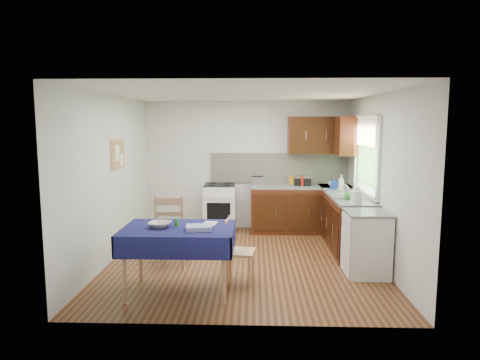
{
  "coord_description": "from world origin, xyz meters",
  "views": [
    {
      "loc": [
        0.16,
        -6.28,
        2.07
      ],
      "look_at": [
        -0.06,
        0.1,
        1.22
      ],
      "focal_mm": 32.0,
      "sensor_mm": 36.0,
      "label": 1
    }
  ],
  "objects_px": {
    "chair_near": "(236,248)",
    "dining_table": "(179,236)",
    "sandwich_press": "(302,181)",
    "chair_far": "(172,228)",
    "toaster": "(257,181)",
    "dish_rack": "(346,196)",
    "kettle": "(356,196)"
  },
  "relations": [
    {
      "from": "toaster",
      "to": "chair_near",
      "type": "bearing_deg",
      "value": -88.61
    },
    {
      "from": "dining_table",
      "to": "toaster",
      "type": "bearing_deg",
      "value": 66.71
    },
    {
      "from": "chair_far",
      "to": "chair_near",
      "type": "bearing_deg",
      "value": 150.2
    },
    {
      "from": "toaster",
      "to": "sandwich_press",
      "type": "height_order",
      "value": "toaster"
    },
    {
      "from": "chair_far",
      "to": "kettle",
      "type": "xyz_separation_m",
      "value": [
        2.68,
        0.16,
        0.46
      ]
    },
    {
      "from": "chair_near",
      "to": "dining_table",
      "type": "bearing_deg",
      "value": 125.08
    },
    {
      "from": "dining_table",
      "to": "chair_far",
      "type": "bearing_deg",
      "value": 100.7
    },
    {
      "from": "sandwich_press",
      "to": "dish_rack",
      "type": "distance_m",
      "value": 1.46
    },
    {
      "from": "chair_far",
      "to": "toaster",
      "type": "bearing_deg",
      "value": -119.4
    },
    {
      "from": "dining_table",
      "to": "chair_far",
      "type": "xyz_separation_m",
      "value": [
        -0.28,
        0.99,
        -0.15
      ]
    },
    {
      "from": "chair_far",
      "to": "kettle",
      "type": "relative_size",
      "value": 3.93
    },
    {
      "from": "sandwich_press",
      "to": "dining_table",
      "type": "bearing_deg",
      "value": -118.26
    },
    {
      "from": "sandwich_press",
      "to": "kettle",
      "type": "bearing_deg",
      "value": -70.88
    },
    {
      "from": "dining_table",
      "to": "dish_rack",
      "type": "distance_m",
      "value": 2.95
    },
    {
      "from": "dining_table",
      "to": "sandwich_press",
      "type": "height_order",
      "value": "sandwich_press"
    },
    {
      "from": "chair_near",
      "to": "dish_rack",
      "type": "xyz_separation_m",
      "value": [
        1.7,
        1.35,
        0.47
      ]
    },
    {
      "from": "dish_rack",
      "to": "dining_table",
      "type": "bearing_deg",
      "value": -147.79
    },
    {
      "from": "chair_near",
      "to": "sandwich_press",
      "type": "distance_m",
      "value": 2.98
    },
    {
      "from": "chair_far",
      "to": "chair_near",
      "type": "height_order",
      "value": "chair_far"
    },
    {
      "from": "dining_table",
      "to": "chair_near",
      "type": "bearing_deg",
      "value": 22.73
    },
    {
      "from": "chair_far",
      "to": "dining_table",
      "type": "bearing_deg",
      "value": 108.66
    },
    {
      "from": "dining_table",
      "to": "sandwich_press",
      "type": "distance_m",
      "value": 3.58
    },
    {
      "from": "dining_table",
      "to": "dish_rack",
      "type": "bearing_deg",
      "value": 30.59
    },
    {
      "from": "chair_near",
      "to": "sandwich_press",
      "type": "bearing_deg",
      "value": -15.61
    },
    {
      "from": "chair_near",
      "to": "kettle",
      "type": "bearing_deg",
      "value": -58.32
    },
    {
      "from": "toaster",
      "to": "dish_rack",
      "type": "relative_size",
      "value": 0.56
    },
    {
      "from": "toaster",
      "to": "sandwich_press",
      "type": "relative_size",
      "value": 0.8
    },
    {
      "from": "dining_table",
      "to": "kettle",
      "type": "height_order",
      "value": "kettle"
    },
    {
      "from": "chair_far",
      "to": "dish_rack",
      "type": "height_order",
      "value": "dish_rack"
    },
    {
      "from": "chair_near",
      "to": "toaster",
      "type": "height_order",
      "value": "toaster"
    },
    {
      "from": "dining_table",
      "to": "dish_rack",
      "type": "xyz_separation_m",
      "value": [
        2.39,
        1.71,
        0.21
      ]
    },
    {
      "from": "dining_table",
      "to": "kettle",
      "type": "distance_m",
      "value": 2.68
    }
  ]
}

